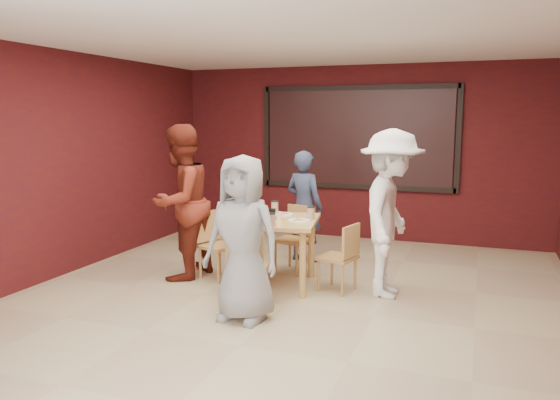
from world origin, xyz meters
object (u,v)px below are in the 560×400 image
(dining_table, at_px, (273,228))
(chair_front, at_px, (247,264))
(diner_back, at_px, (304,206))
(diner_left, at_px, (181,202))
(diner_right, at_px, (390,214))
(chair_back, at_px, (296,234))
(chair_left, at_px, (215,240))
(diner_front, at_px, (243,239))
(chair_right, at_px, (343,254))

(dining_table, relative_size, chair_front, 1.43)
(chair_front, bearing_deg, diner_back, 90.43)
(diner_back, bearing_deg, diner_left, 64.24)
(diner_left, relative_size, diner_right, 1.02)
(dining_table, bearing_deg, chair_back, 85.44)
(dining_table, bearing_deg, chair_left, 176.34)
(diner_front, bearing_deg, dining_table, 100.62)
(chair_back, bearing_deg, chair_left, -142.99)
(chair_right, height_order, diner_front, diner_front)
(chair_left, bearing_deg, diner_front, -52.30)
(chair_back, bearing_deg, chair_right, -40.09)
(chair_back, xyz_separation_m, chair_left, (-0.85, -0.64, -0.01))
(chair_left, bearing_deg, chair_right, -0.29)
(dining_table, distance_m, chair_front, 0.83)
(chair_right, height_order, diner_right, diner_right)
(diner_left, bearing_deg, chair_front, 65.99)
(chair_right, distance_m, diner_back, 1.45)
(chair_left, relative_size, chair_right, 1.05)
(dining_table, relative_size, diner_right, 0.63)
(chair_back, height_order, diner_left, diner_left)
(chair_left, relative_size, diner_front, 0.51)
(dining_table, relative_size, chair_back, 1.39)
(diner_front, relative_size, diner_right, 0.88)
(chair_front, distance_m, chair_right, 1.17)
(chair_front, height_order, diner_left, diner_left)
(chair_left, xyz_separation_m, diner_left, (-0.39, -0.14, 0.48))
(chair_front, xyz_separation_m, chair_right, (0.81, 0.84, -0.02))
(chair_front, bearing_deg, diner_right, 34.08)
(chair_right, bearing_deg, diner_left, -176.39)
(chair_front, relative_size, chair_right, 1.05)
(dining_table, height_order, diner_back, diner_back)
(diner_left, bearing_deg, chair_right, 100.41)
(chair_front, bearing_deg, chair_left, 133.61)
(chair_back, distance_m, diner_left, 1.54)
(chair_front, distance_m, chair_back, 1.49)
(chair_right, distance_m, diner_right, 0.71)
(chair_front, relative_size, chair_back, 0.98)
(diner_back, relative_size, diner_right, 0.83)
(chair_back, height_order, chair_left, chair_back)
(diner_back, height_order, diner_right, diner_right)
(chair_left, height_order, diner_back, diner_back)
(dining_table, height_order, chair_back, dining_table)
(diner_right, bearing_deg, dining_table, 94.66)
(dining_table, height_order, chair_left, dining_table)
(chair_left, bearing_deg, chair_front, -46.39)
(chair_front, distance_m, diner_back, 2.01)
(diner_front, height_order, diner_back, diner_front)
(diner_back, bearing_deg, chair_front, 107.45)
(chair_front, relative_size, diner_front, 0.51)
(diner_front, bearing_deg, chair_right, 63.52)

